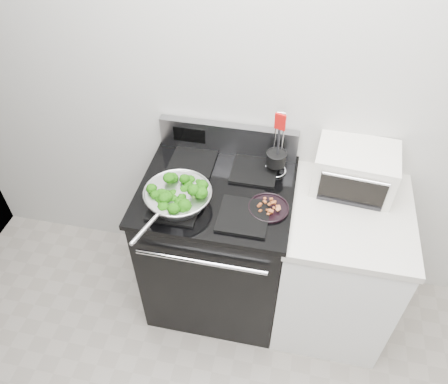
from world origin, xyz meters
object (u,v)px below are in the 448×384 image
(gas_range, at_px, (218,244))
(toaster_oven, at_px, (355,169))
(skillet, at_px, (178,196))
(utensil_holder, at_px, (276,162))
(bacon_plate, at_px, (269,206))

(gas_range, relative_size, toaster_oven, 2.69)
(skillet, relative_size, toaster_oven, 1.23)
(toaster_oven, bearing_deg, skillet, -153.04)
(gas_range, xyz_separation_m, toaster_oven, (0.68, 0.19, 0.55))
(utensil_holder, bearing_deg, skillet, -125.55)
(bacon_plate, relative_size, utensil_holder, 0.54)
(gas_range, distance_m, utensil_holder, 0.63)
(bacon_plate, height_order, toaster_oven, toaster_oven)
(skillet, height_order, bacon_plate, skillet)
(bacon_plate, bearing_deg, utensil_holder, 90.47)
(utensil_holder, height_order, toaster_oven, utensil_holder)
(gas_range, bearing_deg, bacon_plate, -18.67)
(skillet, height_order, utensil_holder, utensil_holder)
(skillet, relative_size, bacon_plate, 2.59)
(gas_range, bearing_deg, toaster_oven, 15.63)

